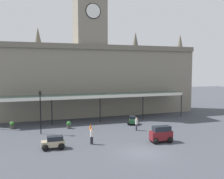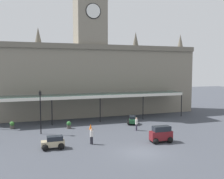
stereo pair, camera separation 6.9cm
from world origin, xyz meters
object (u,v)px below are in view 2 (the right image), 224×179
Objects in this scene: traffic_cone at (91,127)px; pedestrian_crossing_forecourt at (136,123)px; planter_near_kerb at (69,125)px; car_beige_estate at (53,143)px; car_maroon_van at (161,135)px; victorian_lamppost at (40,107)px; pedestrian_beside_cars at (92,136)px; planter_forecourt_centre at (12,125)px; car_green_sedan at (133,121)px.

pedestrian_crossing_forecourt is at bearing -23.31° from traffic_cone.
planter_near_kerb is at bearing 150.01° from traffic_cone.
car_beige_estate is at bearing -129.45° from traffic_cone.
victorian_lamppost is (-12.11, 7.65, 2.47)m from car_maroon_van.
pedestrian_beside_cars reaches higher than traffic_cone.
pedestrian_crossing_forecourt reaches higher than traffic_cone.
traffic_cone is at bearing 77.35° from pedestrian_beside_cars.
car_beige_estate is 2.36× the size of planter_forecourt_centre.
car_green_sedan is at bearing 86.64° from car_maroon_van.
victorian_lamppost is at bearing 128.91° from pedestrian_beside_cars.
pedestrian_crossing_forecourt is (10.81, 4.17, 0.34)m from car_beige_estate.
victorian_lamppost reaches higher than pedestrian_beside_cars.
car_beige_estate reaches higher than planter_forecourt_centre.
pedestrian_beside_cars is at bearing -50.20° from planter_forecourt_centre.
victorian_lamppost is at bearing 169.93° from pedestrian_crossing_forecourt.
car_maroon_van is (11.22, -1.41, 0.24)m from car_beige_estate.
pedestrian_crossing_forecourt is 1.74× the size of planter_forecourt_centre.
car_maroon_van is 9.87m from traffic_cone.
victorian_lamppost reaches higher than car_maroon_van.
car_beige_estate is 6.86m from victorian_lamppost.
car_maroon_van is at bearing -48.08° from planter_near_kerb.
pedestrian_beside_cars is at bearing -102.65° from traffic_cone.
car_maroon_van is 9.09m from car_green_sedan.
victorian_lamppost is (-0.88, 6.24, 2.71)m from car_beige_estate.
traffic_cone is 3.00m from planter_near_kerb.
car_maroon_van is at bearing -32.29° from victorian_lamppost.
car_green_sedan is 6.50m from traffic_cone.
pedestrian_beside_cars is at bearing -136.47° from car_green_sedan.
victorian_lamppost is at bearing -48.90° from planter_forecourt_centre.
car_maroon_van is at bearing -85.76° from pedestrian_crossing_forecourt.
planter_forecourt_centre is (-15.17, 6.06, -0.42)m from pedestrian_crossing_forecourt.
car_maroon_van reaches higher than planter_forecourt_centre.
car_beige_estate is 14.03m from car_green_sedan.
victorian_lamppost is (-4.84, 5.99, 2.37)m from pedestrian_beside_cars.
pedestrian_beside_cars reaches higher than planter_forecourt_centre.
traffic_cone is at bearing 2.49° from victorian_lamppost.
pedestrian_beside_cars is (3.95, 0.25, 0.34)m from car_beige_estate.
pedestrian_crossing_forecourt reaches higher than car_green_sedan.
car_green_sedan is 10.77m from pedestrian_beside_cars.
car_maroon_van reaches higher than planter_near_kerb.
pedestrian_beside_cars is at bearing 167.15° from car_maroon_van.
planter_near_kerb is (-8.46, 9.42, -0.32)m from car_maroon_van.
victorian_lamppost is 5.54× the size of planter_near_kerb.
victorian_lamppost is 4.92m from planter_near_kerb.
car_green_sedan is 16.32m from planter_forecourt_centre.
car_maroon_van is 12.66m from planter_near_kerb.
pedestrian_crossing_forecourt is 16.34m from planter_forecourt_centre.
pedestrian_beside_cars is 0.31× the size of victorian_lamppost.
traffic_cone is (6.24, 0.27, -2.91)m from victorian_lamppost.
pedestrian_crossing_forecourt is (-0.41, 5.58, 0.10)m from car_maroon_van.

